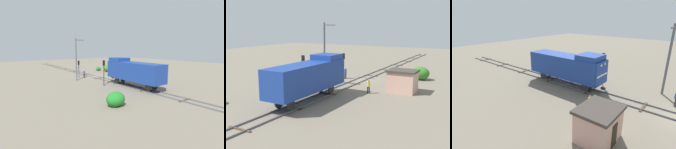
# 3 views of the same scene
# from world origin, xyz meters

# --- Properties ---
(ground_plane) EXTENTS (118.73, 118.73, 0.00)m
(ground_plane) POSITION_xyz_m (0.00, 0.00, 0.00)
(ground_plane) COLOR #756B5B
(railway_track) EXTENTS (2.40, 79.15, 0.16)m
(railway_track) POSITION_xyz_m (0.00, -0.00, 0.07)
(railway_track) COLOR #595960
(railway_track) RESTS_ON ground
(locomotive) EXTENTS (2.90, 11.60, 4.60)m
(locomotive) POSITION_xyz_m (0.00, 13.66, 2.77)
(locomotive) COLOR navy
(locomotive) RESTS_ON railway_track
(traffic_signal_near) EXTENTS (0.32, 0.34, 3.76)m
(traffic_signal_near) POSITION_xyz_m (3.20, -0.14, 2.63)
(traffic_signal_near) COLOR #262628
(traffic_signal_near) RESTS_ON ground
(traffic_signal_mid) EXTENTS (0.32, 0.34, 4.43)m
(traffic_signal_mid) POSITION_xyz_m (3.40, 9.97, 3.07)
(traffic_signal_mid) COLOR #262628
(traffic_signal_mid) RESTS_ON ground
(worker_near_track) EXTENTS (0.38, 0.38, 1.70)m
(worker_near_track) POSITION_xyz_m (2.40, 0.78, 1.00)
(worker_near_track) COLOR #262B38
(worker_near_track) RESTS_ON ground
(worker_by_signal) EXTENTS (0.38, 0.38, 1.70)m
(worker_by_signal) POSITION_xyz_m (-4.20, 7.34, 1.00)
(worker_by_signal) COLOR #262B38
(worker_by_signal) RESTS_ON ground
(catenary_mast) EXTENTS (1.94, 0.28, 8.42)m
(catenary_mast) POSITION_xyz_m (4.94, 2.54, 4.46)
(catenary_mast) COLOR #595960
(catenary_mast) RESTS_ON ground
(relay_hut) EXTENTS (3.50, 2.90, 2.74)m
(relay_hut) POSITION_xyz_m (-7.50, 4.62, 1.39)
(relay_hut) COLOR #D19E8C
(relay_hut) RESTS_ON ground
(bush_near) EXTENTS (1.49, 1.22, 1.09)m
(bush_near) POSITION_xyz_m (-6.42, -7.42, 0.54)
(bush_near) COLOR #206E26
(bush_near) RESTS_ON ground
(bush_far) EXTENTS (2.72, 2.23, 1.98)m
(bush_far) POSITION_xyz_m (-7.56, -4.08, 0.99)
(bush_far) COLOR #347526
(bush_far) RESTS_ON ground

